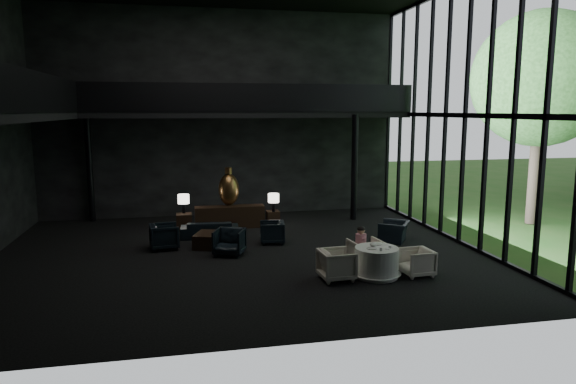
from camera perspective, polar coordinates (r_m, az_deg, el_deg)
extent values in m
cube|color=black|center=(15.11, -5.28, -6.92)|extent=(14.00, 12.00, 0.02)
cube|color=black|center=(20.51, -7.32, 8.58)|extent=(14.00, 0.04, 8.00)
cube|color=black|center=(8.59, -1.20, 8.02)|extent=(14.00, 0.04, 8.00)
cube|color=black|center=(15.12, -28.96, 7.36)|extent=(2.00, 12.00, 0.25)
cube|color=black|center=(19.61, -4.15, 8.60)|extent=(12.00, 2.00, 0.25)
cube|color=black|center=(14.86, -25.40, 9.93)|extent=(0.06, 12.00, 1.00)
cube|color=black|center=(18.63, -3.77, 10.43)|extent=(12.00, 0.06, 1.00)
cylinder|color=black|center=(20.55, -21.19, 2.45)|extent=(0.24, 0.24, 4.00)
cylinder|color=black|center=(19.63, 7.38, 2.70)|extent=(0.24, 0.24, 4.00)
cylinder|color=#382D23|center=(20.76, 25.73, 3.47)|extent=(0.36, 0.36, 4.90)
sphere|color=#2B5E21|center=(20.71, 26.27, 11.19)|extent=(4.80, 4.80, 4.80)
cube|color=black|center=(18.44, -6.49, -2.76)|extent=(2.45, 0.56, 0.78)
ellipsoid|color=#B9853A|center=(18.45, -6.59, 0.27)|extent=(0.73, 0.73, 1.14)
cylinder|color=#B9853A|center=(18.36, -6.63, 2.37)|extent=(0.25, 0.25, 0.23)
cube|color=black|center=(18.34, -11.46, -3.28)|extent=(0.53, 0.53, 0.58)
cylinder|color=black|center=(18.35, -11.51, -1.79)|extent=(0.12, 0.12, 0.35)
cylinder|color=white|center=(18.29, -11.54, -0.76)|extent=(0.40, 0.40, 0.32)
cube|color=black|center=(18.86, -1.68, -2.87)|extent=(0.46, 0.46, 0.50)
cylinder|color=black|center=(18.64, -1.61, -1.68)|extent=(0.12, 0.12, 0.35)
cylinder|color=white|center=(18.58, -1.62, -0.67)|extent=(0.40, 0.40, 0.32)
imported|color=black|center=(17.15, -8.71, -3.91)|extent=(1.73, 0.60, 0.66)
imported|color=black|center=(15.98, -13.58, -4.57)|extent=(0.93, 0.98, 0.91)
imported|color=black|center=(16.23, -1.78, -4.40)|extent=(0.77, 0.81, 0.75)
imported|color=black|center=(14.99, -6.54, -5.28)|extent=(1.12, 1.09, 0.91)
imported|color=black|center=(16.77, 11.69, -4.09)|extent=(0.98, 1.07, 0.78)
cube|color=black|center=(15.95, -8.40, -5.31)|extent=(1.25, 1.25, 0.44)
cylinder|color=white|center=(13.22, 9.80, -7.68)|extent=(1.10, 1.10, 0.75)
cone|color=white|center=(13.32, 9.76, -9.02)|extent=(1.25, 1.25, 0.10)
imported|color=silver|center=(13.93, 8.61, -6.48)|extent=(0.95, 0.90, 0.89)
imported|color=beige|center=(13.51, 14.10, -7.49)|extent=(0.72, 0.76, 0.74)
imported|color=silver|center=(12.85, 5.45, -7.75)|extent=(0.86, 0.92, 0.89)
cylinder|color=#DFA1BE|center=(14.03, 8.10, -5.46)|extent=(0.29, 0.29, 0.42)
sphere|color=#D8A884|center=(13.95, 8.13, -4.22)|extent=(0.21, 0.21, 0.21)
ellipsoid|color=black|center=(13.94, 8.13, -4.10)|extent=(0.22, 0.22, 0.15)
cylinder|color=white|center=(12.99, 9.27, -6.21)|extent=(0.33, 0.33, 0.02)
cylinder|color=white|center=(13.40, 9.93, -5.76)|extent=(0.21, 0.21, 0.01)
cylinder|color=white|center=(13.06, 11.00, -6.19)|extent=(0.16, 0.16, 0.01)
cylinder|color=white|center=(13.15, 11.28, -5.93)|extent=(0.08, 0.08, 0.06)
ellipsoid|color=white|center=(13.23, 9.45, -5.78)|extent=(0.18, 0.18, 0.09)
cylinder|color=#99999E|center=(12.82, 10.28, -6.31)|extent=(0.07, 0.07, 0.07)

